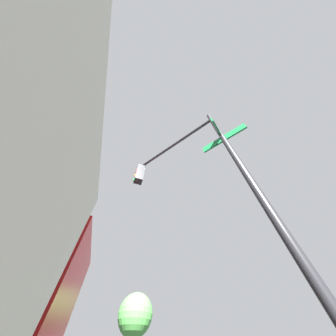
% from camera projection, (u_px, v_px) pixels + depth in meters
% --- Properties ---
extents(traffic_signal_near, '(3.23, 2.22, 6.48)m').
position_uv_depth(traffic_signal_near, '(180.00, 169.00, 4.01)').
color(traffic_signal_near, black).
rests_on(traffic_signal_near, ground_plane).
extents(street_tree, '(2.73, 2.73, 5.19)m').
position_uv_depth(street_tree, '(135.00, 314.00, 12.04)').
color(street_tree, '#4C331E').
rests_on(street_tree, ground_plane).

